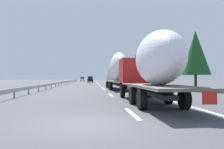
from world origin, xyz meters
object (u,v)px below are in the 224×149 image
car_white_van (82,79)px  car_black_suv (90,80)px  truck_lead (118,70)px  truck_trailing (151,66)px  road_sign (119,75)px

car_white_van → car_black_suv: 26.72m
truck_lead → truck_trailing: size_ratio=1.09×
car_white_van → truck_trailing: bearing=-175.0°
car_black_suv → road_sign: (-16.86, -6.92, 1.34)m
car_black_suv → road_sign: 18.27m
truck_trailing → car_black_suv: truck_trailing is taller
car_white_van → road_sign: bearing=-166.5°
truck_lead → car_white_van: 67.98m
road_sign → truck_trailing: bearing=175.7°
truck_lead → car_white_van: (67.56, 7.34, -1.74)m
truck_lead → car_white_van: truck_lead is taller
truck_trailing → road_sign: (41.21, -3.10, 0.01)m
truck_trailing → car_black_suv: (58.07, 3.82, -1.33)m
car_white_van → road_sign: (-43.35, -10.44, 1.41)m
truck_lead → road_sign: size_ratio=4.00×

